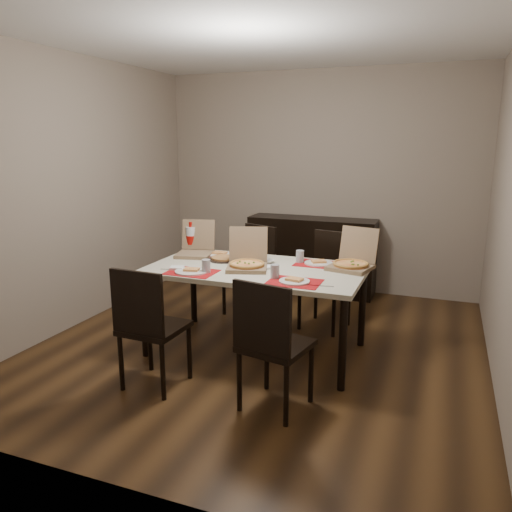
% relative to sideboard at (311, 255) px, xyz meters
% --- Properties ---
extents(ground, '(3.80, 4.00, 0.02)m').
position_rel_sideboard_xyz_m(ground, '(0.00, -1.78, -0.46)').
color(ground, '#462C15').
rests_on(ground, ground).
extents(room_walls, '(3.84, 4.02, 2.62)m').
position_rel_sideboard_xyz_m(room_walls, '(0.00, -1.35, 1.28)').
color(room_walls, gray).
rests_on(room_walls, ground).
extents(sideboard, '(1.50, 0.40, 0.90)m').
position_rel_sideboard_xyz_m(sideboard, '(0.00, 0.00, 0.00)').
color(sideboard, black).
rests_on(sideboard, ground).
extents(dining_table, '(1.80, 1.00, 0.75)m').
position_rel_sideboard_xyz_m(dining_table, '(0.00, -1.87, 0.23)').
color(dining_table, beige).
rests_on(dining_table, ground).
extents(chair_near_left, '(0.44, 0.44, 0.93)m').
position_rel_sideboard_xyz_m(chair_near_left, '(-0.48, -2.79, 0.06)').
color(chair_near_left, black).
rests_on(chair_near_left, ground).
extents(chair_near_right, '(0.49, 0.49, 0.93)m').
position_rel_sideboard_xyz_m(chair_near_right, '(0.45, -2.77, 0.06)').
color(chair_near_right, black).
rests_on(chair_near_right, ground).
extents(chair_far_left, '(0.55, 0.55, 0.93)m').
position_rel_sideboard_xyz_m(chair_far_left, '(-0.38, -0.96, 0.06)').
color(chair_far_left, black).
rests_on(chair_far_left, ground).
extents(chair_far_right, '(0.50, 0.50, 0.93)m').
position_rel_sideboard_xyz_m(chair_far_right, '(0.44, -1.04, 0.06)').
color(chair_far_right, black).
rests_on(chair_far_right, ground).
extents(setting_near_left, '(0.49, 0.30, 0.11)m').
position_rel_sideboard_xyz_m(setting_near_left, '(-0.42, -2.19, 0.32)').
color(setting_near_left, '#B40C12').
rests_on(setting_near_left, dining_table).
extents(setting_near_right, '(0.52, 0.30, 0.11)m').
position_rel_sideboard_xyz_m(setting_near_right, '(0.38, -2.17, 0.32)').
color(setting_near_right, '#B40C12').
rests_on(setting_near_right, dining_table).
extents(setting_far_left, '(0.48, 0.30, 0.11)m').
position_rel_sideboard_xyz_m(setting_far_left, '(-0.44, -1.58, 0.32)').
color(setting_far_left, '#B40C12').
rests_on(setting_far_left, dining_table).
extents(setting_far_right, '(0.46, 0.30, 0.11)m').
position_rel_sideboard_xyz_m(setting_far_right, '(0.42, -1.57, 0.32)').
color(setting_far_right, '#B40C12').
rests_on(setting_far_right, dining_table).
extents(napkin_loose, '(0.16, 0.15, 0.02)m').
position_rel_sideboard_xyz_m(napkin_loose, '(0.08, -1.86, 0.31)').
color(napkin_loose, white).
rests_on(napkin_loose, dining_table).
extents(pizza_box_center, '(0.42, 0.45, 0.33)m').
position_rel_sideboard_xyz_m(pizza_box_center, '(-0.06, -1.92, 0.35)').
color(pizza_box_center, '#7A6146').
rests_on(pizza_box_center, dining_table).
extents(pizza_box_right, '(0.40, 0.43, 0.33)m').
position_rel_sideboard_xyz_m(pizza_box_right, '(0.76, -1.61, 0.35)').
color(pizza_box_right, '#7A6146').
rests_on(pizza_box_right, dining_table).
extents(pizza_box_left, '(0.38, 0.41, 0.31)m').
position_rel_sideboard_xyz_m(pizza_box_left, '(-0.69, -1.63, 0.36)').
color(pizza_box_left, '#7A6146').
rests_on(pizza_box_left, dining_table).
extents(faina_plate, '(0.28, 0.28, 0.03)m').
position_rel_sideboard_xyz_m(faina_plate, '(-0.36, -1.73, 0.31)').
color(faina_plate, black).
rests_on(faina_plate, dining_table).
extents(dip_bowl, '(0.17, 0.17, 0.03)m').
position_rel_sideboard_xyz_m(dip_bowl, '(0.03, -1.70, 0.32)').
color(dip_bowl, white).
rests_on(dip_bowl, dining_table).
extents(soda_bottle, '(0.10, 0.10, 0.29)m').
position_rel_sideboard_xyz_m(soda_bottle, '(-0.80, -1.52, 0.42)').
color(soda_bottle, silver).
rests_on(soda_bottle, dining_table).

